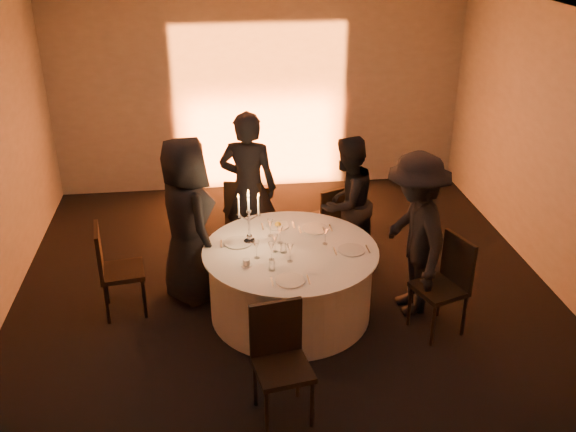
{
  "coord_description": "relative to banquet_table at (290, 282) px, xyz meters",
  "views": [
    {
      "loc": [
        -0.74,
        -5.67,
        3.92
      ],
      "look_at": [
        0.0,
        0.2,
        1.05
      ],
      "focal_mm": 40.0,
      "sensor_mm": 36.0,
      "label": 1
    }
  ],
  "objects": [
    {
      "name": "banquet_table",
      "position": [
        0.0,
        0.0,
        0.0
      ],
      "size": [
        1.8,
        1.8,
        0.77
      ],
      "color": "black",
      "rests_on": "floor"
    },
    {
      "name": "wine_glass_e",
      "position": [
        -0.04,
        -0.25,
        0.52
      ],
      "size": [
        0.07,
        0.07,
        0.19
      ],
      "color": "white",
      "rests_on": "banquet_table"
    },
    {
      "name": "wine_glass_d",
      "position": [
        -0.21,
        -0.19,
        0.52
      ],
      "size": [
        0.07,
        0.07,
        0.19
      ],
      "color": "white",
      "rests_on": "banquet_table"
    },
    {
      "name": "wall_back",
      "position": [
        0.0,
        3.5,
        1.12
      ],
      "size": [
        7.0,
        0.0,
        7.0
      ],
      "primitive_type": "plane",
      "rotation": [
        1.57,
        0.0,
        0.0
      ],
      "color": "#A29D97",
      "rests_on": "floor"
    },
    {
      "name": "plate_back_right",
      "position": [
        0.32,
        0.41,
        0.39
      ],
      "size": [
        0.35,
        0.28,
        0.01
      ],
      "color": "silver",
      "rests_on": "banquet_table"
    },
    {
      "name": "coffee_cup",
      "position": [
        -0.47,
        -0.26,
        0.42
      ],
      "size": [
        0.11,
        0.11,
        0.07
      ],
      "color": "silver",
      "rests_on": "banquet_table"
    },
    {
      "name": "candelabra",
      "position": [
        -0.4,
        0.2,
        0.6
      ],
      "size": [
        0.25,
        0.12,
        0.6
      ],
      "color": "silver",
      "rests_on": "banquet_table"
    },
    {
      "name": "guest_right",
      "position": [
        1.27,
        -0.06,
        0.5
      ],
      "size": [
        0.71,
        1.18,
        1.77
      ],
      "primitive_type": "imported",
      "rotation": [
        0.0,
        0.0,
        -1.52
      ],
      "color": "black",
      "rests_on": "floor"
    },
    {
      "name": "guest_back_left",
      "position": [
        -0.34,
        1.26,
        0.55
      ],
      "size": [
        0.77,
        0.61,
        1.86
      ],
      "primitive_type": "imported",
      "rotation": [
        0.0,
        0.0,
        2.88
      ],
      "color": "black",
      "rests_on": "floor"
    },
    {
      "name": "wine_glass_g",
      "position": [
        -0.35,
        -0.14,
        0.52
      ],
      "size": [
        0.07,
        0.07,
        0.19
      ],
      "color": "white",
      "rests_on": "banquet_table"
    },
    {
      "name": "wine_glass_b",
      "position": [
        -0.09,
        0.15,
        0.52
      ],
      "size": [
        0.07,
        0.07,
        0.19
      ],
      "color": "white",
      "rests_on": "banquet_table"
    },
    {
      "name": "wine_glass_a",
      "position": [
        0.37,
        0.07,
        0.52
      ],
      "size": [
        0.07,
        0.07,
        0.19
      ],
      "color": "white",
      "rests_on": "banquet_table"
    },
    {
      "name": "plate_back_left",
      "position": [
        -0.07,
        0.53,
        0.4
      ],
      "size": [
        0.36,
        0.25,
        0.08
      ],
      "color": "silver",
      "rests_on": "banquet_table"
    },
    {
      "name": "wine_glass_c",
      "position": [
        -0.16,
        -0.03,
        0.52
      ],
      "size": [
        0.07,
        0.07,
        0.19
      ],
      "color": "white",
      "rests_on": "banquet_table"
    },
    {
      "name": "guest_left",
      "position": [
        -1.04,
        0.48,
        0.54
      ],
      "size": [
        0.91,
        1.06,
        1.84
      ],
      "primitive_type": "imported",
      "rotation": [
        0.0,
        0.0,
        2.01
      ],
      "color": "black",
      "rests_on": "floor"
    },
    {
      "name": "tumbler_b",
      "position": [
        -0.08,
        -0.06,
        0.43
      ],
      "size": [
        0.07,
        0.07,
        0.09
      ],
      "primitive_type": "cylinder",
      "color": "white",
      "rests_on": "banquet_table"
    },
    {
      "name": "chair_back_right",
      "position": [
        0.65,
        1.35,
        0.09
      ],
      "size": [
        0.49,
        0.49,
        0.85
      ],
      "rotation": [
        0.0,
        0.0,
        -2.72
      ],
      "color": "black",
      "rests_on": "floor"
    },
    {
      "name": "chair_right",
      "position": [
        1.51,
        -0.46,
        0.19
      ],
      "size": [
        0.57,
        0.57,
        1.02
      ],
      "rotation": [
        0.0,
        0.0,
        -1.24
      ],
      "color": "black",
      "rests_on": "floor"
    },
    {
      "name": "plate_left",
      "position": [
        -0.52,
        0.19,
        0.39
      ],
      "size": [
        0.36,
        0.29,
        0.01
      ],
      "color": "silver",
      "rests_on": "banquet_table"
    },
    {
      "name": "plate_right",
      "position": [
        0.61,
        -0.11,
        0.39
      ],
      "size": [
        0.36,
        0.28,
        0.01
      ],
      "color": "silver",
      "rests_on": "banquet_table"
    },
    {
      "name": "chair_front",
      "position": [
        -0.27,
        -1.43,
        0.19
      ],
      "size": [
        0.52,
        0.52,
        1.02
      ],
      "rotation": [
        0.0,
        0.0,
        0.17
      ],
      "color": "black",
      "rests_on": "floor"
    },
    {
      "name": "floor",
      "position": [
        0.0,
        0.0,
        -0.38
      ],
      "size": [
        7.0,
        7.0,
        0.0
      ],
      "primitive_type": "plane",
      "color": "black",
      "rests_on": "ground"
    },
    {
      "name": "guest_back_right",
      "position": [
        0.78,
        0.96,
        0.42
      ],
      "size": [
        0.99,
        0.97,
        1.61
      ],
      "primitive_type": "imported",
      "rotation": [
        0.0,
        0.0,
        -2.46
      ],
      "color": "black",
      "rests_on": "floor"
    },
    {
      "name": "chair_back_left",
      "position": [
        -0.38,
        1.33,
        0.19
      ],
      "size": [
        0.54,
        0.54,
        1.02
      ],
      "rotation": [
        0.0,
        0.0,
        2.89
      ],
      "color": "black",
      "rests_on": "floor"
    },
    {
      "name": "wine_glass_f",
      "position": [
        -0.17,
        0.32,
        0.52
      ],
      "size": [
        0.07,
        0.07,
        0.19
      ],
      "color": "white",
      "rests_on": "banquet_table"
    },
    {
      "name": "tumbler_a",
      "position": [
        -0.23,
        -0.39,
        0.43
      ],
      "size": [
        0.07,
        0.07,
        0.09
      ],
      "primitive_type": "cylinder",
      "color": "white",
      "rests_on": "banquet_table"
    },
    {
      "name": "ceiling",
      "position": [
        0.0,
        0.0,
        2.62
      ],
      "size": [
        7.0,
        7.0,
        0.0
      ],
      "primitive_type": "plane",
      "rotation": [
        3.14,
        0.0,
        0.0
      ],
      "color": "silver",
      "rests_on": "wall_back"
    },
    {
      "name": "uplighter_fixture",
      "position": [
        0.0,
        3.2,
        -0.33
      ],
      "size": [
        0.25,
        0.12,
        0.1
      ],
      "primitive_type": "cube",
      "color": "black",
      "rests_on": "floor"
    },
    {
      "name": "plate_front",
      "position": [
        -0.08,
        -0.61,
        0.39
      ],
      "size": [
        0.36,
        0.28,
        0.01
      ],
      "color": "silver",
      "rests_on": "banquet_table"
    },
    {
      "name": "chair_left",
      "position": [
        -1.82,
        0.24,
        0.19
      ],
      "size": [
        0.5,
        0.5,
        1.01
      ],
      "rotation": [
        0.0,
        0.0,
        1.72
      ],
      "color": "black",
      "rests_on": "floor"
    }
  ]
}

